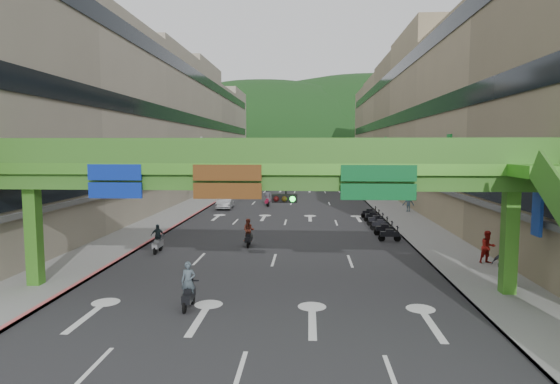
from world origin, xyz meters
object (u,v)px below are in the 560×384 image
object	(u,v)px
scooter_rider_mid	(249,232)
pedestrian_red	(488,250)
car_yellow	(292,182)
scooter_rider_near	(188,287)
overpass_near	(284,181)
car_silver	(225,202)

from	to	relation	value
scooter_rider_mid	pedestrian_red	distance (m)	14.77
car_yellow	pedestrian_red	bearing A→B (deg)	-75.22
scooter_rider_near	scooter_rider_mid	world-z (taller)	scooter_rider_near
overpass_near	car_silver	size ratio (longest dim) A/B	6.37
overpass_near	scooter_rider_mid	distance (m)	11.56
scooter_rider_near	scooter_rider_mid	bearing A→B (deg)	85.64
overpass_near	scooter_rider_near	xyz separation A→B (m)	(-3.85, -1.92, -4.28)
car_silver	car_yellow	xyz separation A→B (m)	(6.20, 29.96, -0.02)
car_yellow	pedestrian_red	size ratio (longest dim) A/B	2.22
car_yellow	scooter_rider_mid	bearing A→B (deg)	-90.21
car_yellow	pedestrian_red	xyz separation A→B (m)	(12.96, -53.50, 0.23)
scooter_rider_mid	car_silver	bearing A→B (deg)	104.61
overpass_near	car_yellow	bearing A→B (deg)	91.66
scooter_rider_near	car_yellow	world-z (taller)	scooter_rider_near
scooter_rider_near	car_silver	bearing A→B (deg)	97.38
pedestrian_red	car_silver	bearing A→B (deg)	113.47
scooter_rider_near	pedestrian_red	xyz separation A→B (m)	(15.08, 7.99, 0.01)
scooter_rider_mid	car_yellow	world-z (taller)	scooter_rider_mid
overpass_near	scooter_rider_near	bearing A→B (deg)	-153.54
scooter_rider_near	scooter_rider_mid	distance (m)	12.31
scooter_rider_mid	pedestrian_red	size ratio (longest dim) A/B	1.03
scooter_rider_near	pedestrian_red	world-z (taller)	scooter_rider_near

